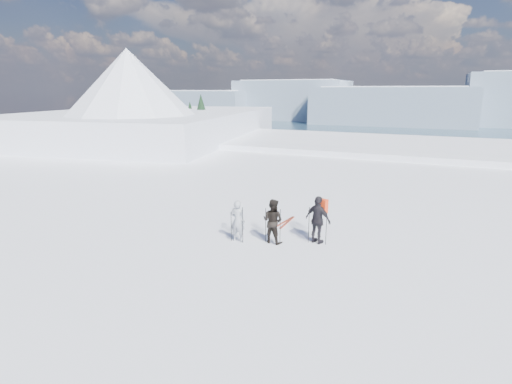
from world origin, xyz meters
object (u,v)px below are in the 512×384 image
(skier_dark, at_px, (273,221))
(skis_loose, at_px, (286,222))
(skier_grey, at_px, (238,221))
(skier_pack, at_px, (318,220))

(skier_dark, xyz_separation_m, skis_loose, (-0.32, 2.34, -0.82))
(skier_grey, xyz_separation_m, skier_dark, (1.23, 0.42, 0.04))
(skier_dark, bearing_deg, skis_loose, -73.78)
(skier_dark, relative_size, skier_pack, 0.93)
(skier_dark, bearing_deg, skier_pack, -150.24)
(skier_pack, relative_size, skis_loose, 1.05)
(skis_loose, bearing_deg, skier_dark, -82.13)
(skier_dark, bearing_deg, skier_grey, 27.44)
(skis_loose, bearing_deg, skier_grey, -108.12)
(skier_dark, xyz_separation_m, skier_pack, (1.53, 0.60, 0.06))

